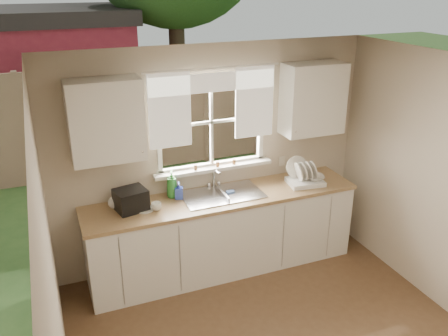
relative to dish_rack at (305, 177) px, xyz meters
name	(u,v)px	position (x,y,z in m)	size (l,w,h in m)	color
room_walls	(310,250)	(-0.99, -1.70, 0.25)	(3.62, 4.02, 2.50)	beige
ceiling	(318,81)	(-0.99, -1.63, 1.51)	(3.60, 4.00, 0.02)	silver
window	(212,137)	(-0.99, 0.37, 0.50)	(1.38, 0.16, 1.06)	white
curtains	(213,98)	(-0.99, 0.32, 0.95)	(1.50, 0.03, 0.81)	white
base_cabinets	(223,234)	(-0.99, 0.05, -0.55)	(3.00, 0.62, 0.87)	white
countertop	(223,198)	(-0.99, 0.05, -0.10)	(3.04, 0.65, 0.04)	#9E7B4F
upper_cabinet_left	(106,121)	(-2.14, 0.19, 0.86)	(0.70, 0.33, 0.80)	white
upper_cabinet_right	(313,99)	(0.16, 0.19, 0.86)	(0.70, 0.33, 0.80)	white
wall_outlet	(282,161)	(-0.11, 0.35, 0.09)	(0.08, 0.01, 0.12)	beige
sill_jars	(216,164)	(-0.97, 0.31, 0.19)	(0.50, 0.04, 0.06)	brown
sink	(222,201)	(-0.99, 0.08, -0.15)	(0.88, 0.52, 0.40)	#B7B7BC
dish_rack	(305,177)	(0.00, 0.00, 0.00)	(0.43, 0.35, 0.30)	white
bowl	(315,177)	(0.11, -0.05, 0.00)	(0.20, 0.20, 0.05)	silver
soap_bottle_a	(172,184)	(-1.51, 0.23, 0.07)	(0.12, 0.12, 0.30)	green
soap_bottle_b	(179,190)	(-1.45, 0.17, 0.02)	(0.08, 0.09, 0.19)	blue
soap_bottle_c	(114,200)	(-2.13, 0.21, 0.01)	(0.13, 0.13, 0.17)	beige
saucer	(145,209)	(-1.86, 0.04, -0.07)	(0.20, 0.20, 0.01)	silver
cup	(156,206)	(-1.75, -0.01, -0.04)	(0.11, 0.11, 0.08)	silver
black_appliance	(131,200)	(-1.98, 0.10, 0.03)	(0.30, 0.26, 0.22)	black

